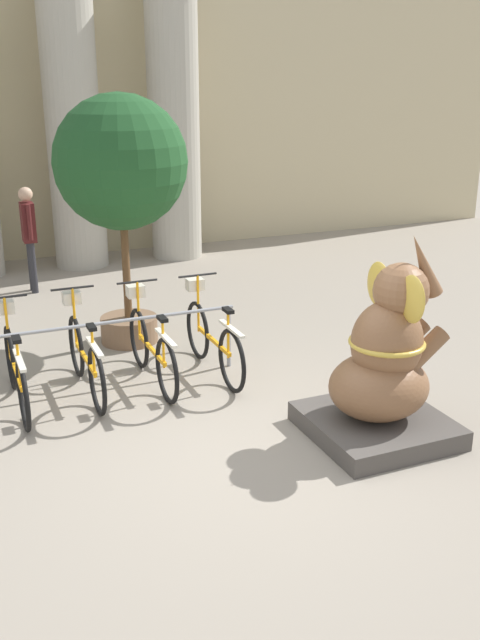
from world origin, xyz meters
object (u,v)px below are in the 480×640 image
object	(u,v)px
person_pedestrian	(29,230)
elephant_statue	(384,370)
bicycle_1	(85,356)
bicycle_0	(15,369)
potted_tree	(121,170)
bicycle_2	(151,347)
bicycle_3	(213,339)

from	to	relation	value
person_pedestrian	elephant_statue	bearing A→B (deg)	-69.43
bicycle_1	person_pedestrian	bearing A→B (deg)	89.67
bicycle_1	bicycle_0	bearing A→B (deg)	-174.85
elephant_statue	person_pedestrian	world-z (taller)	elephant_statue
bicycle_1	potted_tree	size ratio (longest dim) A/B	0.57
bicycle_2	bicycle_0	bearing A→B (deg)	-178.34
person_pedestrian	bicycle_0	bearing A→B (deg)	-99.97
bicycle_2	person_pedestrian	world-z (taller)	person_pedestrian
elephant_statue	bicycle_1	bearing A→B (deg)	138.98
bicycle_2	person_pedestrian	size ratio (longest dim) A/B	1.07
bicycle_1	bicycle_3	size ratio (longest dim) A/B	1.00
bicycle_3	potted_tree	world-z (taller)	potted_tree
bicycle_2	bicycle_3	size ratio (longest dim) A/B	1.00
bicycle_2	potted_tree	distance (m)	2.31
bicycle_0	bicycle_2	size ratio (longest dim) A/B	1.00
bicycle_1	bicycle_2	size ratio (longest dim) A/B	1.00
bicycle_1	bicycle_2	bearing A→B (deg)	-1.84
person_pedestrian	potted_tree	world-z (taller)	potted_tree
bicycle_0	potted_tree	world-z (taller)	potted_tree
bicycle_2	potted_tree	world-z (taller)	potted_tree
bicycle_0	potted_tree	bearing A→B (deg)	42.45
bicycle_0	bicycle_1	bearing A→B (deg)	5.15
bicycle_0	bicycle_2	distance (m)	1.49
person_pedestrian	potted_tree	distance (m)	3.26
elephant_statue	person_pedestrian	distance (m)	6.86
bicycle_2	bicycle_3	xyz separation A→B (m)	(0.74, -0.01, 0.00)
potted_tree	bicycle_1	bearing A→B (deg)	-121.51
bicycle_0	bicycle_1	xyz separation A→B (m)	(0.74, 0.07, 0.00)
bicycle_1	potted_tree	distance (m)	2.45
bicycle_3	person_pedestrian	distance (m)	4.61
elephant_statue	person_pedestrian	bearing A→B (deg)	110.57
bicycle_1	potted_tree	xyz separation A→B (m)	(0.85, 1.39, 1.82)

